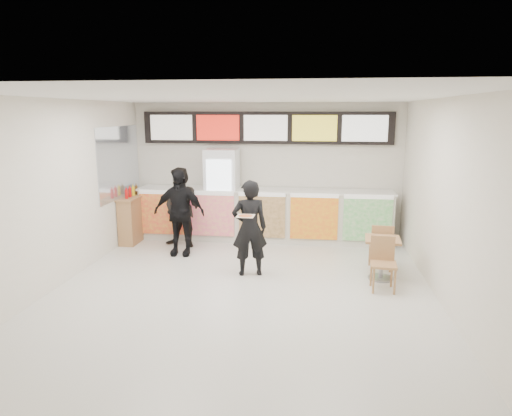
% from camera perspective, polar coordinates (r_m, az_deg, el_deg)
% --- Properties ---
extents(floor, '(7.00, 7.00, 0.00)m').
position_cam_1_polar(floor, '(7.30, -1.82, -10.53)').
color(floor, beige).
rests_on(floor, ground).
extents(ceiling, '(7.00, 7.00, 0.00)m').
position_cam_1_polar(ceiling, '(6.76, -1.99, 13.72)').
color(ceiling, white).
rests_on(ceiling, wall_back).
extents(wall_back, '(6.00, 0.00, 6.00)m').
position_cam_1_polar(wall_back, '(10.30, 1.26, 4.71)').
color(wall_back, silver).
rests_on(wall_back, floor).
extents(wall_left, '(0.00, 7.00, 7.00)m').
position_cam_1_polar(wall_left, '(7.93, -23.84, 1.55)').
color(wall_left, silver).
rests_on(wall_left, floor).
extents(wall_right, '(0.00, 7.00, 7.00)m').
position_cam_1_polar(wall_right, '(7.04, 22.95, 0.44)').
color(wall_right, silver).
rests_on(wall_right, floor).
extents(service_counter, '(5.56, 0.77, 1.14)m').
position_cam_1_polar(service_counter, '(10.06, 0.99, -0.82)').
color(service_counter, silver).
rests_on(service_counter, floor).
extents(menu_board, '(5.50, 0.14, 0.70)m').
position_cam_1_polar(menu_board, '(10.14, 1.23, 9.99)').
color(menu_board, black).
rests_on(menu_board, wall_back).
extents(drinks_fridge, '(0.70, 0.67, 2.00)m').
position_cam_1_polar(drinks_fridge, '(10.14, -4.25, 1.72)').
color(drinks_fridge, white).
rests_on(drinks_fridge, floor).
extents(mirror_panel, '(0.01, 2.00, 1.50)m').
position_cam_1_polar(mirror_panel, '(10.04, -16.70, 5.47)').
color(mirror_panel, '#B2B7BF').
rests_on(mirror_panel, wall_left).
extents(customer_main, '(0.69, 0.54, 1.67)m').
position_cam_1_polar(customer_main, '(7.83, -0.81, -2.52)').
color(customer_main, black).
rests_on(customer_main, floor).
extents(customer_left, '(0.94, 0.81, 1.67)m').
position_cam_1_polar(customer_left, '(9.62, -9.22, 0.04)').
color(customer_left, black).
rests_on(customer_left, floor).
extents(customer_mid, '(1.01, 0.44, 1.71)m').
position_cam_1_polar(customer_mid, '(9.08, -9.59, -0.57)').
color(customer_mid, black).
rests_on(customer_mid, floor).
extents(pizza_slice, '(0.36, 0.36, 0.02)m').
position_cam_1_polar(pizza_slice, '(7.32, -1.33, -0.95)').
color(pizza_slice, beige).
rests_on(pizza_slice, customer_main).
extents(cafe_table, '(0.62, 1.48, 0.85)m').
position_cam_1_polar(cafe_table, '(8.00, 15.48, -5.19)').
color(cafe_table, tan).
rests_on(cafe_table, floor).
extents(condiment_ledge, '(0.36, 0.90, 1.20)m').
position_cam_1_polar(condiment_ledge, '(10.28, -15.19, -1.31)').
color(condiment_ledge, tan).
rests_on(condiment_ledge, floor).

